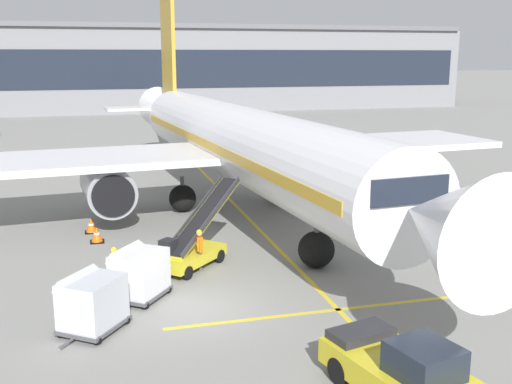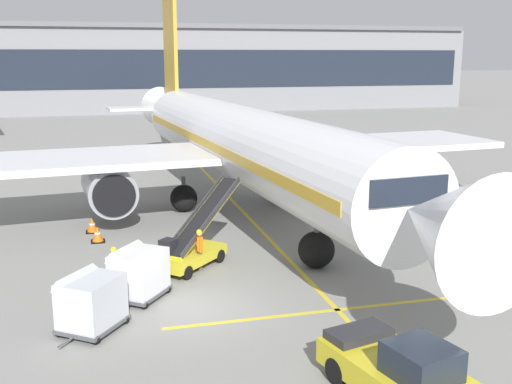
% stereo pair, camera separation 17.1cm
% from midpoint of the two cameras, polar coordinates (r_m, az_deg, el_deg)
% --- Properties ---
extents(ground_plane, '(600.00, 600.00, 0.00)m').
position_cam_midpoint_polar(ground_plane, '(21.93, -5.50, -10.83)').
color(ground_plane, gray).
extents(parked_airplane, '(32.22, 42.22, 14.34)m').
position_cam_midpoint_polar(parked_airplane, '(34.38, -1.95, 4.59)').
color(parked_airplane, white).
rests_on(parked_airplane, ground).
extents(belt_loader, '(4.48, 4.56, 3.36)m').
position_cam_midpoint_polar(belt_loader, '(25.95, -6.18, -4.94)').
color(belt_loader, gold).
rests_on(belt_loader, ground).
extents(baggage_cart_lead, '(2.48, 2.67, 1.91)m').
position_cam_midpoint_polar(baggage_cart_lead, '(22.84, -11.11, -7.35)').
color(baggage_cart_lead, '#515156').
rests_on(baggage_cart_lead, ground).
extents(baggage_cart_second, '(2.48, 2.67, 1.91)m').
position_cam_midpoint_polar(baggage_cart_second, '(20.61, -15.31, -9.81)').
color(baggage_cart_second, '#515156').
rests_on(baggage_cart_second, ground).
extents(pushback_tug, '(3.11, 4.78, 1.83)m').
position_cam_midpoint_polar(pushback_tug, '(16.71, 13.25, -15.89)').
color(pushback_tug, gold).
rests_on(pushback_tug, ground).
extents(ground_crew_by_loader, '(0.37, 0.53, 1.74)m').
position_cam_midpoint_polar(ground_crew_by_loader, '(23.67, -13.22, -6.74)').
color(ground_crew_by_loader, '#514C42').
rests_on(ground_crew_by_loader, ground).
extents(ground_crew_by_carts, '(0.27, 0.57, 1.74)m').
position_cam_midpoint_polar(ground_crew_by_carts, '(25.39, -5.48, -5.12)').
color(ground_crew_by_carts, '#514C42').
rests_on(ground_crew_by_carts, ground).
extents(ground_crew_marshaller, '(0.56, 0.33, 1.74)m').
position_cam_midpoint_polar(ground_crew_marshaller, '(22.58, -12.61, -7.66)').
color(ground_crew_marshaller, '#333847').
rests_on(ground_crew_marshaller, ground).
extents(safety_cone_engine_keepout, '(0.66, 0.66, 0.74)m').
position_cam_midpoint_polar(safety_cone_engine_keepout, '(30.15, -14.75, -3.88)').
color(safety_cone_engine_keepout, black).
rests_on(safety_cone_engine_keepout, ground).
extents(safety_cone_wingtip, '(0.65, 0.65, 0.74)m').
position_cam_midpoint_polar(safety_cone_wingtip, '(31.84, -15.23, -3.04)').
color(safety_cone_wingtip, black).
rests_on(safety_cone_wingtip, ground).
extents(apron_guidance_line_lead_in, '(0.20, 110.00, 0.01)m').
position_cam_midpoint_polar(apron_guidance_line_lead_in, '(34.50, -1.32, -1.99)').
color(apron_guidance_line_lead_in, yellow).
rests_on(apron_guidance_line_lead_in, ground).
extents(apron_guidance_line_stop_bar, '(12.00, 0.20, 0.01)m').
position_cam_midpoint_polar(apron_guidance_line_stop_bar, '(21.96, 7.12, -10.83)').
color(apron_guidance_line_stop_bar, yellow).
rests_on(apron_guidance_line_stop_bar, ground).
extents(terminal_building, '(99.18, 20.05, 13.37)m').
position_cam_midpoint_polar(terminal_building, '(104.50, -9.00, 11.33)').
color(terminal_building, gray).
rests_on(terminal_building, ground).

